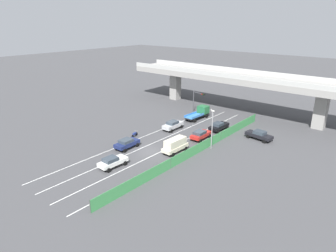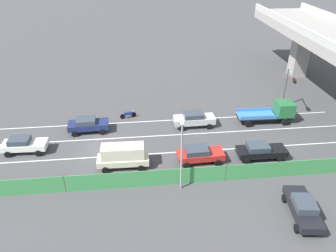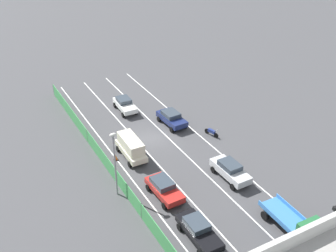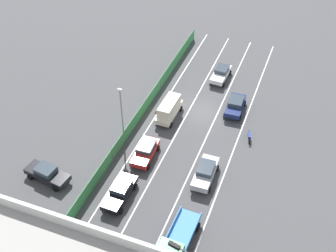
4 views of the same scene
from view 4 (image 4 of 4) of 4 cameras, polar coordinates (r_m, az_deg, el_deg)
ground_plane at (r=51.68m, az=4.65°, el=1.86°), size 300.00×300.00×0.00m
lane_line_left_edge at (r=47.69m, az=8.84°, el=-2.56°), size 0.14×44.65×0.01m
lane_line_mid_left at (r=48.18m, az=5.01°, el=-1.61°), size 0.14×44.65×0.01m
lane_line_mid_right at (r=48.89m, az=1.28°, el=-0.68°), size 0.14×44.65×0.01m
lane_line_right_edge at (r=49.81m, az=-2.32°, el=0.23°), size 0.14×44.65×0.01m
green_fence at (r=49.77m, az=-3.92°, el=1.32°), size 0.10×40.75×1.60m
car_sedan_navy at (r=51.72m, az=8.85°, el=2.76°), size 2.20×4.35×1.59m
car_van_cream at (r=49.97m, az=0.15°, el=2.31°), size 2.01×4.71×2.24m
car_sedan_black at (r=41.77m, az=-6.32°, el=-8.56°), size 2.01×4.68×1.55m
car_sedan_white at (r=56.93m, az=6.99°, el=6.90°), size 2.06×4.32×1.58m
car_sedan_silver at (r=43.24m, az=4.94°, el=-6.08°), size 2.01×4.57×1.68m
car_sedan_red at (r=45.32m, az=-2.99°, el=-3.30°), size 2.13×4.37×1.55m
flatbed_truck_blue at (r=37.41m, az=0.79°, el=-15.63°), size 2.40×6.26×2.38m
motorcycle at (r=48.39m, az=10.64°, el=-1.33°), size 0.75×1.91×0.93m
parked_sedan_dark at (r=44.70m, az=-15.63°, el=-6.00°), size 4.85×2.43×1.59m
street_lamp at (r=46.03m, az=-6.16°, el=2.42°), size 0.60×0.36×6.45m
traffic_cone at (r=51.23m, az=-1.45°, el=2.02°), size 0.47×0.47×0.62m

